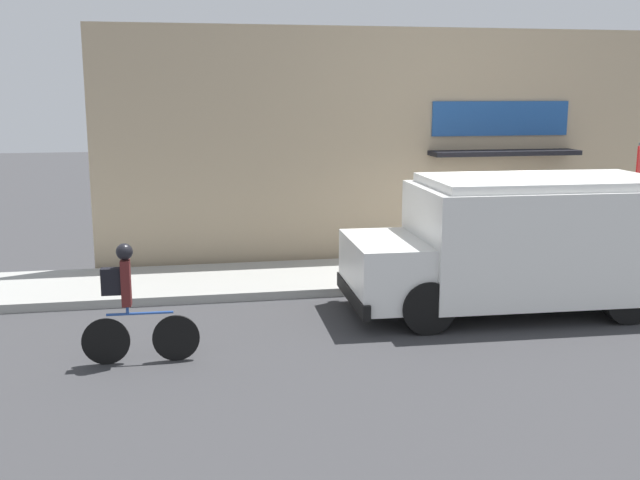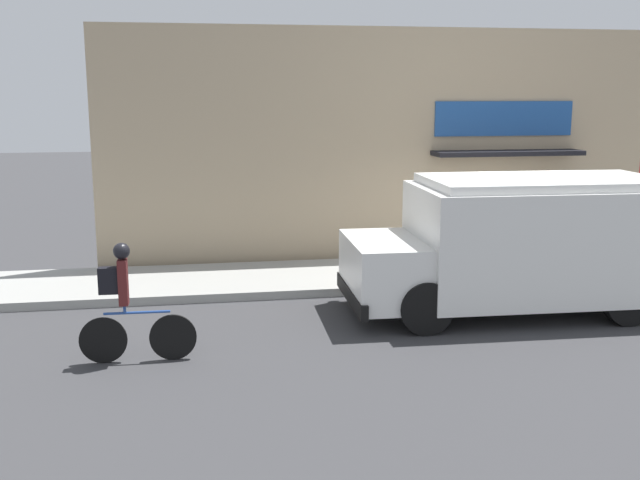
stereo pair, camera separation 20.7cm
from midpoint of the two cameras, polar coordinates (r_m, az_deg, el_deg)
name	(u,v)px [view 2 (the right image)]	position (r m, az deg, el deg)	size (l,w,h in m)	color
ground_plane	(495,290)	(14.36, 13.57, -3.71)	(70.00, 70.00, 0.00)	#38383A
sidewalk	(471,271)	(15.43, 11.83, -2.31)	(28.00, 2.42, 0.16)	#999993
storefront	(452,147)	(16.42, 10.40, 7.02)	(14.89, 0.81, 4.94)	tan
school_bus	(522,242)	(12.84, 15.57, -0.18)	(5.39, 2.80, 2.25)	white
cyclist	(127,304)	(10.41, -13.91, -4.72)	(1.57, 0.22, 1.66)	black
trash_bin	(597,237)	(16.97, 20.70, 0.24)	(0.65, 0.65, 0.89)	#2D5138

